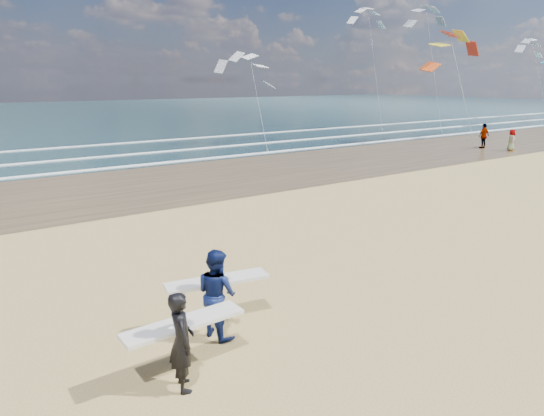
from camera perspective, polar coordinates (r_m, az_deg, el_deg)
wet_sand_strip at (r=34.88m, az=11.03°, el=6.10°), size 220.00×12.00×0.01m
ocean at (r=82.18m, az=-17.07°, el=10.63°), size 220.00×100.00×0.02m
foam_breakers at (r=42.53m, az=1.31°, el=7.96°), size 220.00×11.70×0.05m
surfer_near at (r=8.64m, az=-10.55°, el=-14.87°), size 2.22×1.01×1.78m
surfer_far at (r=10.12m, az=-6.52°, el=-9.83°), size 2.26×1.32×1.88m
beachgoer_0 at (r=40.47m, az=26.35°, el=7.16°), size 0.93×0.90×1.61m
beachgoer_1 at (r=41.12m, az=23.65°, el=7.77°), size 1.14×0.52×1.91m
kite_0 at (r=43.05m, az=21.03°, el=14.81°), size 6.60×4.83×10.00m
kite_1 at (r=38.38m, az=-1.88°, el=13.63°), size 5.38×4.69×7.97m
kite_2 at (r=54.52m, az=18.32°, el=16.59°), size 5.79×4.74×13.67m
kite_4 at (r=73.22m, az=28.83°, el=13.82°), size 5.47×4.70×11.24m
kite_5 at (r=55.14m, az=11.91°, el=16.61°), size 5.03×4.65×13.55m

